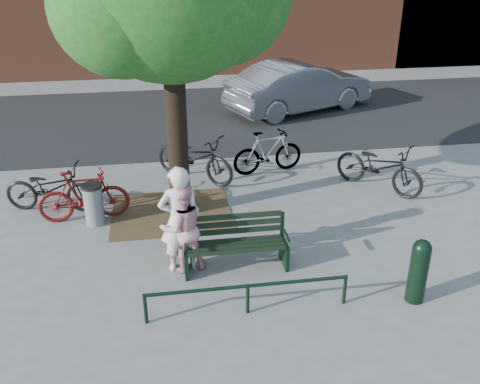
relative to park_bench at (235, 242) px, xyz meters
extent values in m
plane|color=gray|center=(0.00, -0.08, -0.48)|extent=(90.00, 90.00, 0.00)
cube|color=brown|center=(-1.00, 2.12, -0.47)|extent=(2.40, 2.00, 0.02)
cube|color=black|center=(0.00, 8.42, -0.47)|extent=(40.00, 7.00, 0.01)
cube|color=black|center=(-0.84, -0.08, -0.25)|extent=(0.06, 0.52, 0.45)
cube|color=black|center=(-0.84, 0.15, 0.19)|extent=(0.06, 0.06, 0.44)
cylinder|color=black|center=(-0.84, -0.18, 0.15)|extent=(0.04, 0.36, 0.04)
cube|color=black|center=(0.84, -0.08, -0.25)|extent=(0.06, 0.52, 0.45)
cube|color=black|center=(0.84, 0.15, 0.19)|extent=(0.06, 0.06, 0.44)
cylinder|color=black|center=(0.84, -0.18, 0.15)|extent=(0.04, 0.36, 0.04)
cube|color=black|center=(0.00, -0.08, -0.03)|extent=(1.64, 0.46, 0.04)
cube|color=black|center=(0.00, 0.15, 0.26)|extent=(1.64, 0.03, 0.47)
cylinder|color=black|center=(-1.50, -1.28, -0.23)|extent=(0.06, 0.06, 0.50)
cylinder|color=black|center=(0.00, -1.28, -0.23)|extent=(0.06, 0.06, 0.50)
cylinder|color=black|center=(1.50, -1.28, -0.23)|extent=(0.06, 0.06, 0.50)
cylinder|color=black|center=(0.00, -1.28, 0.00)|extent=(3.00, 0.06, 0.06)
cylinder|color=black|center=(-0.80, 2.12, 1.42)|extent=(0.40, 0.40, 3.80)
sphere|color=#1D4C17|center=(-1.60, 1.72, 3.62)|extent=(2.40, 2.40, 2.40)
imported|color=silver|center=(-0.90, 0.07, 0.46)|extent=(0.74, 0.54, 1.88)
imported|color=pink|center=(-0.86, 0.07, 0.30)|extent=(0.86, 0.72, 1.56)
cylinder|color=black|center=(2.61, -1.37, -0.02)|extent=(0.29, 0.29, 0.92)
sphere|color=black|center=(2.61, -1.37, 0.45)|extent=(0.29, 0.29, 0.29)
cylinder|color=gray|center=(-2.49, 1.92, -0.09)|extent=(0.37, 0.37, 0.78)
cylinder|color=black|center=(-2.49, 1.92, 0.33)|extent=(0.41, 0.41, 0.06)
imported|color=black|center=(-3.38, 2.63, 0.02)|extent=(2.00, 1.07, 1.00)
imported|color=#530E0B|center=(-2.69, 2.12, 0.05)|extent=(1.79, 0.66, 1.05)
imported|color=black|center=(-0.38, 3.71, 0.07)|extent=(2.07, 1.93, 1.10)
imported|color=gray|center=(1.36, 3.88, 0.04)|extent=(1.79, 0.81, 1.04)
imported|color=black|center=(3.59, 2.57, 0.07)|extent=(1.90, 2.05, 1.09)
imported|color=gray|center=(3.36, 8.64, 0.31)|extent=(5.09, 3.42, 1.59)
camera|label=1|loc=(-1.12, -7.64, 4.63)|focal=40.00mm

